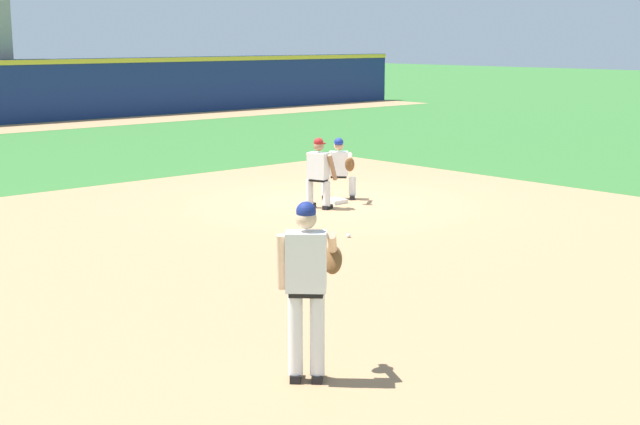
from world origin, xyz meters
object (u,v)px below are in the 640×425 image
object	(u,v)px
first_baseman	(339,166)
baserunner	(319,170)
baseball	(349,236)
first_base_bag	(335,201)
pitcher	(308,280)

from	to	relation	value
first_baseman	baserunner	world-z (taller)	baserunner
baseball	baserunner	xyz separation A→B (m)	(1.42, 2.37, 0.76)
first_baseman	baserunner	size ratio (longest dim) A/B	0.92
baseball	first_baseman	bearing A→B (deg)	49.33
baserunner	baseball	bearing A→B (deg)	-120.87
first_base_bag	baserunner	world-z (taller)	baserunner
pitcher	first_baseman	xyz separation A→B (m)	(7.34, 7.37, -0.33)
first_base_bag	baseball	bearing A→B (deg)	-128.82
baseball	first_base_bag	bearing A→B (deg)	51.18
first_base_bag	baseball	world-z (taller)	first_base_bag
first_base_bag	baserunner	xyz separation A→B (m)	(-0.67, -0.22, 0.75)
first_baseman	baserunner	xyz separation A→B (m)	(-1.02, -0.47, 0.06)
baseball	baserunner	world-z (taller)	baserunner
baseball	baserunner	distance (m)	2.87
pitcher	baseball	bearing A→B (deg)	42.76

